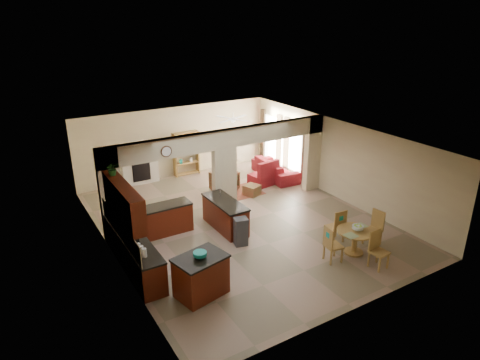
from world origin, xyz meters
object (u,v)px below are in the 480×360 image
kitchen_island (201,276)px  dining_table (355,238)px  sofa (275,169)px  armchair (224,181)px

kitchen_island → dining_table: bearing=-18.7°
dining_table → sofa: sofa is taller
dining_table → kitchen_island: bearing=173.6°
sofa → armchair: (-2.48, -0.22, 0.04)m
kitchen_island → sofa: bearing=30.0°
kitchen_island → dining_table: size_ratio=1.29×
sofa → dining_table: bearing=170.0°
kitchen_island → dining_table: 4.47m
sofa → armchair: bearing=100.0°
sofa → kitchen_island: bearing=137.1°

